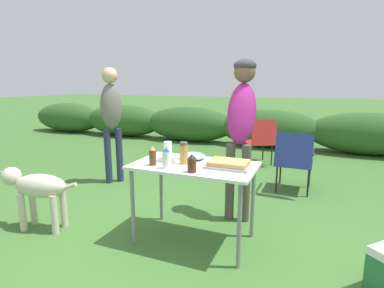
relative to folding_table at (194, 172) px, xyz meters
The scene contains 16 objects.
ground_plane 0.66m from the folding_table, ahead, with size 60.00×60.00×0.00m, color #3D6B2D.
shrub_hedge 4.60m from the folding_table, 90.00° to the left, with size 14.40×0.90×0.87m.
folding_table is the anchor object (origin of this frame).
food_tray 0.33m from the folding_table, ahead, with size 0.37×0.29×0.06m.
plate_stack 0.30m from the folding_table, behind, with size 0.20×0.20×0.05m, color white.
mixing_bowl 0.22m from the folding_table, 117.48° to the left, with size 0.25×0.25×0.06m, color #99B2CC.
paper_cup_stack 0.43m from the folding_table, 152.79° to the left, with size 0.08×0.08×0.15m, color white.
bbq_sauce_bottle 0.29m from the folding_table, 72.38° to the right, with size 0.07×0.07×0.15m.
mayo_bottle 0.32m from the folding_table, 129.62° to the right, with size 0.07×0.07×0.18m.
spice_jar 0.20m from the folding_table, 166.18° to the right, with size 0.07×0.07×0.20m.
beer_bottle 0.40m from the folding_table, 153.20° to the right, with size 0.06×0.06×0.18m.
standing_person_in_navy_coat 0.88m from the folding_table, 70.41° to the left, with size 0.34×0.49×1.71m.
standing_person_in_olive_jacket 2.11m from the folding_table, 147.05° to the left, with size 0.36×0.37×1.68m.
dog 1.61m from the folding_table, 166.13° to the right, with size 0.85×0.35×0.63m.
camp_chair_green_behind_table 1.85m from the folding_table, 65.73° to the left, with size 0.49×0.60×0.83m.
camp_chair_near_hedge 2.96m from the folding_table, 88.35° to the left, with size 0.70×0.74×0.83m.
Camera 1 is at (0.97, -2.41, 1.45)m, focal length 28.00 mm.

